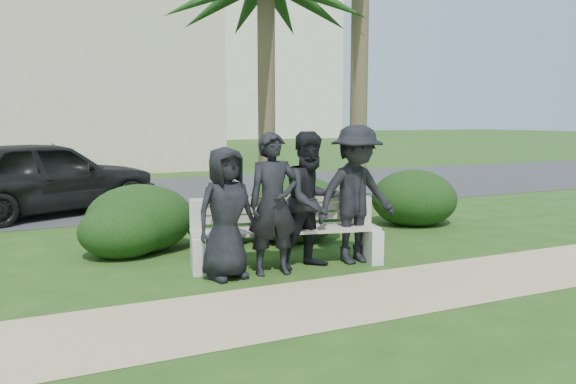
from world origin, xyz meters
name	(u,v)px	position (x,y,z in m)	size (l,w,h in m)	color
ground	(339,255)	(0.00, 0.00, 0.00)	(160.00, 160.00, 0.00)	#234213
footpath	(414,288)	(0.00, -1.80, 0.00)	(30.00, 1.60, 0.01)	tan
asphalt_street	(194,192)	(0.00, 8.00, 0.00)	(160.00, 8.00, 0.01)	#2D2D30
stucco_bldg_right	(105,79)	(-1.00, 18.00, 3.66)	(8.40, 8.40, 7.30)	#C6B594
hotel_tower	(200,15)	(14.00, 55.00, 13.41)	(26.00, 18.00, 37.30)	beige
park_bench	(286,236)	(-0.95, -0.19, 0.41)	(2.71, 1.12, 0.91)	#ACA091
man_a	(226,213)	(-1.90, -0.46, 0.83)	(0.81, 0.53, 1.67)	black
man_b	(273,204)	(-1.28, -0.53, 0.92)	(0.67, 0.44, 1.84)	black
man_c	(311,200)	(-0.70, -0.47, 0.92)	(0.90, 0.70, 1.84)	black
man_d	(356,195)	(0.00, -0.47, 0.96)	(1.24, 0.71, 1.92)	black
hedge_a	(123,228)	(-2.90, 1.23, 0.42)	(1.28, 1.06, 0.84)	black
hedge_b	(140,217)	(-2.61, 1.50, 0.53)	(1.62, 1.34, 1.06)	black
hedge_c	(220,221)	(-1.35, 1.47, 0.37)	(1.14, 0.94, 0.74)	black
hedge_d	(295,207)	(-0.14, 1.20, 0.56)	(1.72, 1.42, 1.12)	black
hedge_e	(418,198)	(2.59, 1.47, 0.51)	(1.56, 1.29, 1.01)	black
hedge_f	(413,196)	(2.52, 1.55, 0.54)	(1.67, 1.38, 1.09)	black
hedge_extra	(280,216)	(-0.29, 1.47, 0.37)	(1.14, 0.94, 0.74)	black
car_a	(44,177)	(-3.83, 5.69, 0.80)	(1.89, 4.69, 1.60)	black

